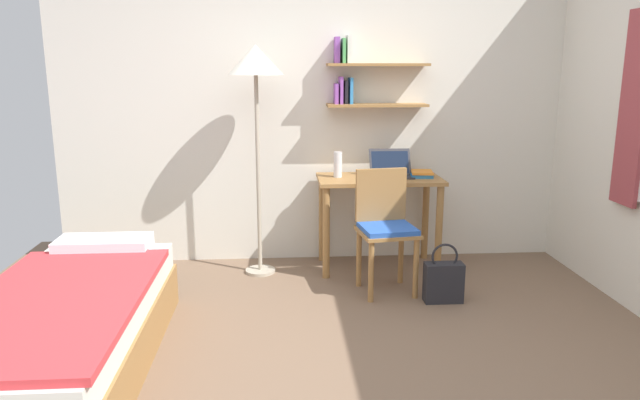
# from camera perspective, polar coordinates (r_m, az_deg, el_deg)

# --- Properties ---
(ground_plane) EXTENTS (5.28, 5.28, 0.00)m
(ground_plane) POSITION_cam_1_polar(r_m,az_deg,el_deg) (3.32, 3.02, -16.42)
(ground_plane) COLOR brown
(wall_back) EXTENTS (4.40, 0.27, 2.60)m
(wall_back) POSITION_cam_1_polar(r_m,az_deg,el_deg) (4.92, 0.41, 9.11)
(wall_back) COLOR silver
(wall_back) RESTS_ON ground_plane
(bed) EXTENTS (0.86, 1.96, 0.54)m
(bed) POSITION_cam_1_polar(r_m,az_deg,el_deg) (3.48, -23.42, -11.70)
(bed) COLOR #9E703D
(bed) RESTS_ON ground_plane
(desk) EXTENTS (0.99, 0.53, 0.76)m
(desk) POSITION_cam_1_polar(r_m,az_deg,el_deg) (4.76, 5.75, 0.37)
(desk) COLOR #9E703D
(desk) RESTS_ON ground_plane
(desk_chair) EXTENTS (0.45, 0.44, 0.89)m
(desk_chair) POSITION_cam_1_polar(r_m,az_deg,el_deg) (4.31, 6.36, -2.34)
(desk_chair) COLOR #9E703D
(desk_chair) RESTS_ON ground_plane
(standing_lamp) EXTENTS (0.41, 0.41, 1.79)m
(standing_lamp) POSITION_cam_1_polar(r_m,az_deg,el_deg) (4.53, -6.26, 12.26)
(standing_lamp) COLOR #B2A893
(standing_lamp) RESTS_ON ground_plane
(laptop) EXTENTS (0.34, 0.24, 0.21)m
(laptop) POSITION_cam_1_polar(r_m,az_deg,el_deg) (4.77, 6.88, 2.95)
(laptop) COLOR #2D2D33
(laptop) RESTS_ON desk
(water_bottle) EXTENTS (0.07, 0.07, 0.20)m
(water_bottle) POSITION_cam_1_polar(r_m,az_deg,el_deg) (4.70, 1.74, 3.47)
(water_bottle) COLOR silver
(water_bottle) RESTS_ON desk
(book_stack) EXTENTS (0.19, 0.21, 0.05)m
(book_stack) POSITION_cam_1_polar(r_m,az_deg,el_deg) (4.79, 9.83, 2.52)
(book_stack) COLOR #3384C6
(book_stack) RESTS_ON desk
(handbag) EXTENTS (0.27, 0.12, 0.43)m
(handbag) POSITION_cam_1_polar(r_m,az_deg,el_deg) (4.25, 11.92, -7.71)
(handbag) COLOR #232328
(handbag) RESTS_ON ground_plane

